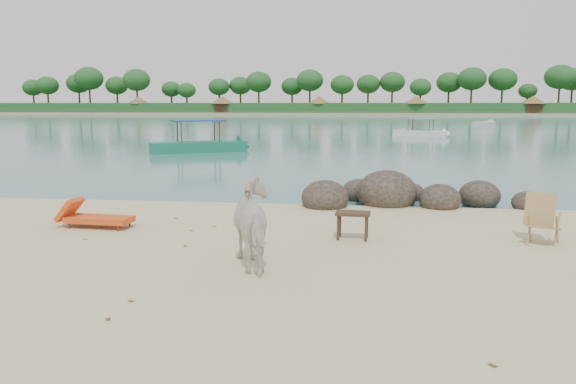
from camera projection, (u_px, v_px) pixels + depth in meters
name	position (u px, v px, depth m)	size (l,w,h in m)	color
water	(350.00, 120.00, 97.93)	(400.00, 400.00, 0.00)	#38706F
far_shore	(354.00, 113.00, 176.35)	(420.00, 90.00, 1.40)	tan
far_scenery	(353.00, 103.00, 143.22)	(420.00, 18.00, 9.50)	#1E4C1E
boulders	(399.00, 196.00, 15.69)	(6.45, 3.02, 1.26)	#2A251C
cow	(258.00, 225.00, 9.61)	(0.80, 1.75, 1.48)	silver
side_table	(353.00, 227.00, 11.52)	(0.70, 0.45, 0.56)	black
lounge_chair	(99.00, 217.00, 12.63)	(1.84, 0.64, 0.55)	#DB5119
deck_chair	(544.00, 221.00, 11.09)	(0.63, 0.69, 0.98)	tan
boat_near	(198.00, 125.00, 33.20)	(6.32, 1.42, 3.07)	#146F50
boat_mid	(421.00, 121.00, 49.16)	(5.36, 1.21, 2.62)	silver
boat_far	(484.00, 123.00, 74.03)	(5.36, 1.20, 0.62)	silver
dead_leaves	(153.00, 265.00, 9.76)	(7.14, 7.24, 0.00)	brown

